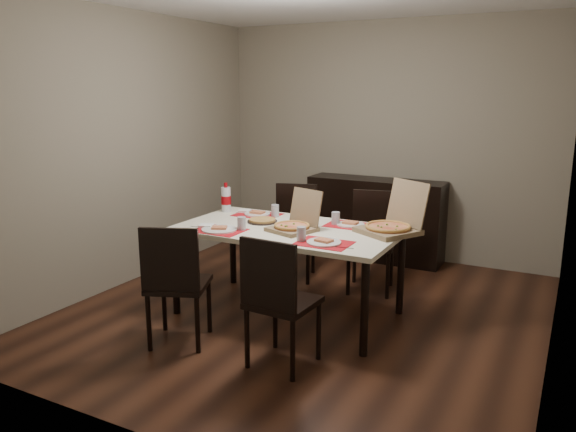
% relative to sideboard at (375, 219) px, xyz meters
% --- Properties ---
extents(ground, '(3.80, 4.00, 0.02)m').
position_rel_sideboard_xyz_m(ground, '(0.00, -1.78, -0.46)').
color(ground, '#3E2013').
rests_on(ground, ground).
extents(room_walls, '(3.84, 4.02, 2.62)m').
position_rel_sideboard_xyz_m(room_walls, '(0.00, -1.35, 1.28)').
color(room_walls, gray).
rests_on(room_walls, ground).
extents(sideboard, '(1.50, 0.40, 0.90)m').
position_rel_sideboard_xyz_m(sideboard, '(0.00, 0.00, 0.00)').
color(sideboard, black).
rests_on(sideboard, ground).
extents(dining_table, '(1.80, 1.00, 0.75)m').
position_rel_sideboard_xyz_m(dining_table, '(-0.12, -1.88, 0.23)').
color(dining_table, '#EFE8C9').
rests_on(dining_table, ground).
extents(chair_near_left, '(0.55, 0.55, 0.93)m').
position_rel_sideboard_xyz_m(chair_near_left, '(-0.56, -2.80, 0.06)').
color(chair_near_left, black).
rests_on(chair_near_left, ground).
extents(chair_near_right, '(0.44, 0.44, 0.93)m').
position_rel_sideboard_xyz_m(chair_near_right, '(0.27, -2.76, 0.06)').
color(chair_near_right, black).
rests_on(chair_near_right, ground).
extents(chair_far_left, '(0.52, 0.52, 0.93)m').
position_rel_sideboard_xyz_m(chair_far_left, '(-0.53, -0.96, 0.06)').
color(chair_far_left, black).
rests_on(chair_far_left, ground).
extents(chair_far_right, '(0.50, 0.50, 0.93)m').
position_rel_sideboard_xyz_m(chair_far_right, '(0.30, -0.95, 0.06)').
color(chair_far_right, black).
rests_on(chair_far_right, ground).
extents(setting_near_left, '(0.49, 0.30, 0.11)m').
position_rel_sideboard_xyz_m(setting_near_left, '(-0.55, -2.19, 0.32)').
color(setting_near_left, red).
rests_on(setting_near_left, dining_table).
extents(setting_near_right, '(0.47, 0.30, 0.11)m').
position_rel_sideboard_xyz_m(setting_near_right, '(0.30, -2.18, 0.32)').
color(setting_near_right, red).
rests_on(setting_near_right, dining_table).
extents(setting_far_left, '(0.44, 0.30, 0.11)m').
position_rel_sideboard_xyz_m(setting_far_left, '(-0.56, -1.57, 0.32)').
color(setting_far_left, red).
rests_on(setting_far_left, dining_table).
extents(setting_far_right, '(0.51, 0.30, 0.11)m').
position_rel_sideboard_xyz_m(setting_far_right, '(0.28, -1.57, 0.32)').
color(setting_far_right, red).
rests_on(setting_far_right, dining_table).
extents(napkin_loose, '(0.16, 0.16, 0.02)m').
position_rel_sideboard_xyz_m(napkin_loose, '(0.00, -1.99, 0.31)').
color(napkin_loose, white).
rests_on(napkin_loose, dining_table).
extents(pizza_box_center, '(0.42, 0.44, 0.32)m').
position_rel_sideboard_xyz_m(pizza_box_center, '(-0.02, -1.93, 0.35)').
color(pizza_box_center, '#7A6446').
rests_on(pizza_box_center, dining_table).
extents(pizza_box_right, '(0.57, 0.59, 0.40)m').
position_rel_sideboard_xyz_m(pizza_box_right, '(0.69, -1.64, 0.36)').
color(pizza_box_right, '#7A6446').
rests_on(pizza_box_right, dining_table).
extents(faina_plate, '(0.26, 0.26, 0.03)m').
position_rel_sideboard_xyz_m(faina_plate, '(-0.40, -1.81, 0.31)').
color(faina_plate, black).
rests_on(faina_plate, dining_table).
extents(dip_bowl, '(0.12, 0.12, 0.03)m').
position_rel_sideboard_xyz_m(dip_bowl, '(0.05, -1.75, 0.31)').
color(dip_bowl, white).
rests_on(dip_bowl, dining_table).
extents(soda_bottle, '(0.09, 0.09, 0.27)m').
position_rel_sideboard_xyz_m(soda_bottle, '(-0.92, -1.59, 0.42)').
color(soda_bottle, silver).
rests_on(soda_bottle, dining_table).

